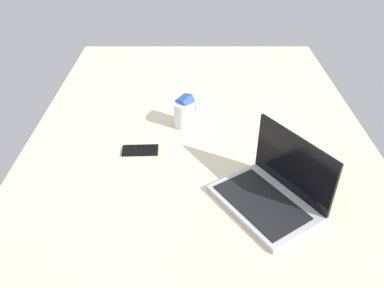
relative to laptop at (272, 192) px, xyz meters
The scene contains 4 objects.
bed_mattress 56.21cm from the laptop, 155.11° to the right, with size 180.00×140.00×18.00cm, color beige.
laptop is the anchor object (origin of this frame).
snack_cup 55.78cm from the laptop, 148.27° to the right, with size 9.61×9.50×14.55cm.
cell_phone 54.50cm from the laptop, 121.41° to the right, with size 6.80×14.00×0.80cm, color black.
Camera 1 is at (142.55, -3.18, 107.17)cm, focal length 35.96 mm.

